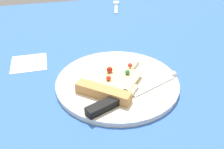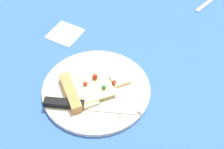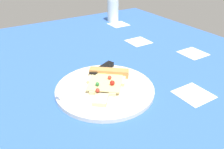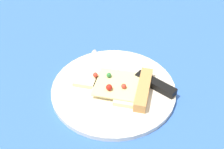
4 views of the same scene
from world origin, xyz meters
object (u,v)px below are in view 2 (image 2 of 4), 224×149
(fork, at_px, (211,0))
(knife, at_px, (83,106))
(pizza_slice, at_px, (87,89))
(plate, at_px, (96,90))

(fork, bearing_deg, knife, -87.43)
(knife, bearing_deg, fork, 144.43)
(pizza_slice, bearing_deg, fork, 114.07)
(plate, xyz_separation_m, fork, (0.13, 0.53, -0.00))
(knife, bearing_deg, plate, 158.91)
(plate, bearing_deg, pizza_slice, -129.67)
(pizza_slice, bearing_deg, plate, 89.71)
(plate, relative_size, fork, 1.84)
(pizza_slice, height_order, knife, pizza_slice)
(plate, distance_m, knife, 0.07)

